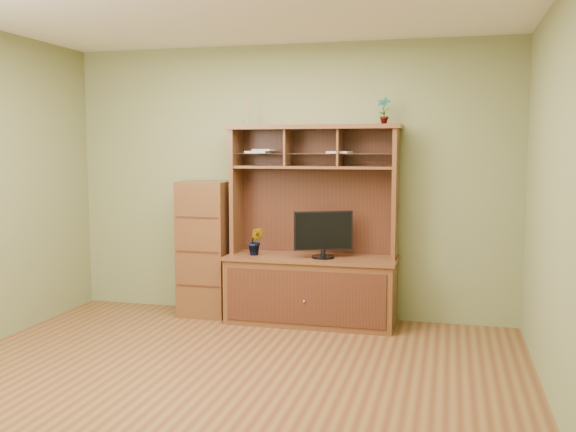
% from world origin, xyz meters
% --- Properties ---
extents(room, '(4.54, 4.04, 2.74)m').
position_xyz_m(room, '(0.00, 0.00, 1.35)').
color(room, '#5B311A').
rests_on(room, ground).
extents(media_hutch, '(1.66, 0.61, 1.90)m').
position_xyz_m(media_hutch, '(0.30, 1.73, 0.52)').
color(media_hutch, '#4E2816').
rests_on(media_hutch, room).
extents(monitor, '(0.53, 0.27, 0.44)m').
position_xyz_m(monitor, '(0.43, 1.65, 0.88)').
color(monitor, black).
rests_on(monitor, media_hutch).
extents(orchid_plant, '(0.16, 0.14, 0.27)m').
position_xyz_m(orchid_plant, '(-0.23, 1.65, 0.79)').
color(orchid_plant, '#29571E').
rests_on(orchid_plant, media_hutch).
extents(top_plant, '(0.16, 0.13, 0.25)m').
position_xyz_m(top_plant, '(0.96, 1.80, 2.03)').
color(top_plant, '#2C5E21').
rests_on(top_plant, media_hutch).
extents(reed_diffuser, '(0.05, 0.05, 0.27)m').
position_xyz_m(reed_diffuser, '(-0.36, 1.80, 2.00)').
color(reed_diffuser, silver).
rests_on(reed_diffuser, media_hutch).
extents(magazines, '(1.05, 0.21, 0.04)m').
position_xyz_m(magazines, '(0.03, 1.80, 1.65)').
color(magazines, silver).
rests_on(magazines, media_hutch).
extents(side_cabinet, '(0.48, 0.44, 1.35)m').
position_xyz_m(side_cabinet, '(-0.80, 1.76, 0.68)').
color(side_cabinet, '#4E2816').
rests_on(side_cabinet, room).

